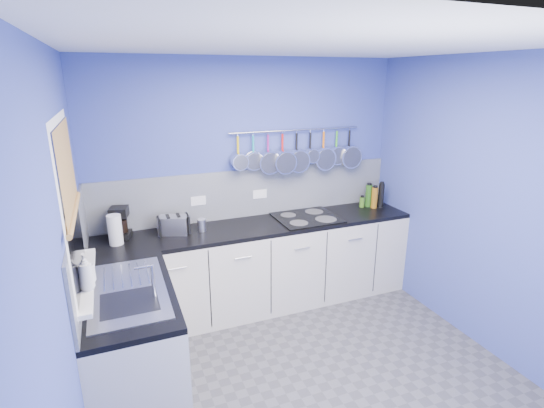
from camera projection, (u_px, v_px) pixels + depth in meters
floor at (312, 379)px, 3.29m from camera, size 3.20×3.00×0.02m
ceiling at (324, 43)px, 2.54m from camera, size 3.20×3.00×0.02m
wall_back at (250, 183)px, 4.26m from camera, size 3.20×0.02×2.50m
wall_front at (500, 366)px, 1.58m from camera, size 3.20×0.02×2.50m
wall_left at (68, 270)px, 2.35m from camera, size 0.02×3.00×2.50m
wall_right at (486, 207)px, 3.48m from camera, size 0.02×3.00×2.50m
backsplash_back at (250, 193)px, 4.27m from camera, size 3.20×0.02×0.50m
backsplash_left at (79, 247)px, 2.92m from camera, size 0.02×1.80×0.50m
cabinet_run_back at (260, 267)px, 4.23m from camera, size 3.20×0.60×0.86m
worktop_back at (260, 226)px, 4.09m from camera, size 3.20×0.60×0.04m
cabinet_run_left at (135, 348)px, 2.97m from camera, size 0.60×1.20×0.86m
worktop_left at (128, 293)px, 2.84m from camera, size 0.60×1.20×0.04m
window_frame at (70, 205)px, 2.54m from camera, size 0.01×1.00×1.10m
window_glass at (71, 205)px, 2.54m from camera, size 0.01×0.90×1.00m
bamboo_blind at (67, 169)px, 2.48m from camera, size 0.01×0.90×0.55m
window_sill at (86, 279)px, 2.70m from camera, size 0.10×0.98×0.03m
sink_unit at (128, 290)px, 2.83m from camera, size 0.50×0.95×0.01m
mixer_tap at (153, 281)px, 2.69m from camera, size 0.12×0.08×0.26m
socket_left at (198, 201)px, 4.07m from camera, size 0.15×0.01×0.09m
socket_right at (260, 194)px, 4.30m from camera, size 0.15×0.01×0.09m
pot_rail at (297, 130)px, 4.22m from camera, size 1.45×0.02×0.02m
soap_bottle_a at (85, 272)px, 2.51m from camera, size 0.11×0.11×0.24m
soap_bottle_b at (87, 271)px, 2.60m from camera, size 0.10×0.10×0.17m
paper_towel at (115, 230)px, 3.57m from camera, size 0.13×0.13×0.27m
coffee_maker at (120, 223)px, 3.70m from camera, size 0.20×0.21×0.29m
toaster at (174, 225)px, 3.83m from camera, size 0.30×0.23×0.17m
canister at (202, 225)px, 3.90m from camera, size 0.10×0.10×0.12m
hob at (307, 218)px, 4.26m from camera, size 0.63×0.56×0.01m
pan_0 at (238, 152)px, 4.04m from camera, size 0.17×0.11×0.36m
pan_1 at (253, 152)px, 4.10m from camera, size 0.19×0.06×0.38m
pan_2 at (268, 153)px, 4.16m from camera, size 0.24×0.10×0.43m
pan_3 at (283, 152)px, 4.22m from camera, size 0.24×0.13×0.43m
pan_4 at (297, 151)px, 4.28m from camera, size 0.24×0.11×0.43m
pan_5 at (310, 146)px, 4.32m from camera, size 0.15×0.11×0.34m
pan_6 at (323, 149)px, 4.39m from camera, size 0.25×0.10×0.44m
pan_7 at (337, 146)px, 4.44m from camera, size 0.20×0.08×0.39m
pan_8 at (349, 148)px, 4.50m from camera, size 0.25×0.10×0.44m
condiment_0 at (375, 201)px, 4.68m from camera, size 0.06×0.06×0.11m
condiment_1 at (369, 196)px, 4.62m from camera, size 0.07×0.07×0.25m
condiment_2 at (362, 202)px, 4.61m from camera, size 0.06×0.06×0.11m
condiment_3 at (381, 195)px, 4.59m from camera, size 0.07×0.07×0.27m
condiment_4 at (374, 198)px, 4.57m from camera, size 0.07×0.07×0.23m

